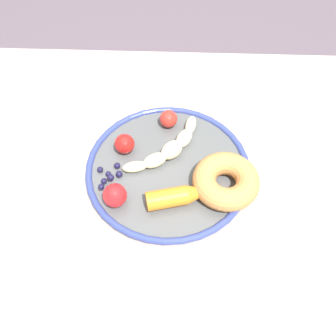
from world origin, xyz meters
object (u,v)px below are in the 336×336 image
Objects in this scene: plate at (168,169)px; carrot_orange at (180,196)px; dining_table at (147,212)px; tomato_mid at (125,144)px; donut at (226,181)px; blueberry_pile at (110,176)px; tomato_near at (168,119)px; banana at (169,148)px; tomato_far at (115,195)px.

carrot_orange is (0.02, -0.07, 0.02)m from plate.
plate is (0.04, 0.02, 0.13)m from dining_table.
tomato_mid is (-0.10, 0.10, 0.00)m from carrot_orange.
donut is 0.20m from blueberry_pile.
donut is (0.08, 0.03, 0.00)m from carrot_orange.
tomato_mid reaches higher than tomato_near.
plate is at bearing 159.52° from donut.
dining_table is 0.13m from plate.
dining_table is 29.09× the size of tomato_near.
blueberry_pile is 0.07m from tomato_mid.
blueberry_pile is (-0.20, 0.01, -0.01)m from donut.
dining_table is 8.43× the size of carrot_orange.
blueberry_pile is at bearing -149.11° from banana.
tomato_mid is at bearing 87.55° from tomato_far.
tomato_mid is (-0.08, 0.04, 0.02)m from plate.
tomato_far is at bearing -169.19° from donut.
carrot_orange is at bearing -158.49° from donut.
tomato_near is (-0.00, 0.10, 0.02)m from plate.
tomato_far reaches higher than blueberry_pile.
donut is 0.19m from tomato_far.
banana reaches higher than plate.
dining_table is 0.21m from donut.
blueberry_pile reaches higher than dining_table.
donut reaches higher than plate.
tomato_near is 0.19m from tomato_far.
tomato_mid is at bearing 178.05° from banana.
donut reaches higher than blueberry_pile.
tomato_far is at bearing -92.45° from tomato_mid.
banana is 1.18× the size of carrot_orange.
donut is at bearing 10.81° from tomato_far.
dining_table is at bearing 50.88° from tomato_far.
carrot_orange is at bearing 2.68° from tomato_far.
plate is 8.66× the size of tomato_near.
donut is (0.14, -0.02, 0.15)m from dining_table.
donut is 0.19m from tomato_mid.
banana is 0.12m from donut.
plate reaches higher than dining_table.
plate is 0.11m from tomato_far.
tomato_near is 0.84× the size of tomato_far.
tomato_mid is (-0.08, -0.06, 0.00)m from tomato_near.
tomato_near reaches higher than blueberry_pile.
blueberry_pile is 1.81× the size of tomato_near.
tomato_mid is at bearing 154.84° from plate.
banana is at bearing 52.11° from dining_table.
donut is 2.80× the size of tomato_far.
tomato_mid reaches higher than dining_table.
carrot_orange is 0.13m from blueberry_pile.
tomato_mid is 0.11m from tomato_far.
tomato_far is at bearing -129.12° from dining_table.
carrot_orange is 3.20× the size of tomato_mid.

